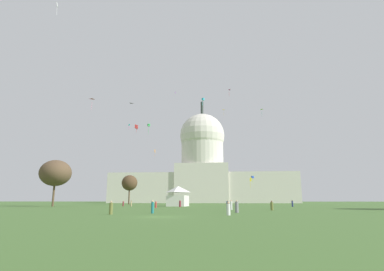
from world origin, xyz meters
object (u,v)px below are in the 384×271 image
event_tent (178,196)px  tree_west_mid (130,183)px  person_white_back_left (228,209)px  person_tan_mid_right (131,204)px  capitol_building (202,171)px  person_white_edge_west (231,205)px  kite_green_mid (149,125)px  kite_pink_mid (92,100)px  person_olive_lawn_far_right (111,208)px  kite_lime_high (261,110)px  kite_yellow_low (251,180)px  person_denim_back_center (152,204)px  kite_black_high (131,105)px  tree_west_near (55,173)px  person_grey_edge_east (237,207)px  kite_red_mid (136,127)px  person_red_mid_left (228,204)px  person_teal_aisle_center (153,207)px  person_olive_deep_crowd (272,206)px  person_red_back_right (156,205)px  person_navy_front_center (292,204)px  kite_magenta_high (228,91)px  person_denim_near_tent (228,206)px  kite_violet_high (175,93)px  kite_white_high (57,6)px  kite_blue_low (253,177)px  person_maroon_front_left (180,204)px  kite_gold_high (223,111)px  kite_orange_mid (155,152)px

event_tent → tree_west_mid: (-26.02, 39.99, 5.98)m
person_white_back_left → person_tan_mid_right: bearing=-25.6°
capitol_building → person_white_edge_west: (13.93, -141.47, -19.03)m
kite_green_mid → kite_pink_mid: bearing=-57.7°
person_olive_lawn_far_right → kite_lime_high: 123.26m
kite_yellow_low → kite_pink_mid: bearing=28.4°
person_denim_back_center → kite_black_high: kite_black_high is taller
tree_west_near → kite_yellow_low: bearing=17.5°
person_denim_back_center → person_grey_edge_east: bearing=29.0°
tree_west_near → kite_yellow_low: (55.30, 17.40, -1.30)m
person_white_edge_west → kite_red_mid: bearing=5.5°
kite_red_mid → kite_lime_high: bearing=125.2°
person_red_mid_left → kite_lime_high: size_ratio=0.43×
person_teal_aisle_center → person_olive_deep_crowd: bearing=130.1°
event_tent → person_red_back_right: bearing=-90.9°
person_olive_lawn_far_right → kite_red_mid: bearing=-175.6°
person_olive_lawn_far_right → kite_black_high: 80.44m
person_navy_front_center → kite_yellow_low: kite_yellow_low is taller
kite_magenta_high → kite_red_mid: bearing=-55.3°
person_denim_near_tent → person_denim_back_center: bearing=79.5°
person_navy_front_center → person_red_mid_left: (-16.52, 5.55, -0.15)m
capitol_building → tree_west_near: capitol_building is taller
capitol_building → kite_pink_mid: capitol_building is taller
capitol_building → tree_west_mid: 75.58m
person_red_back_right → kite_yellow_low: kite_yellow_low is taller
kite_yellow_low → kite_green_mid: 48.56m
person_navy_front_center → kite_violet_high: kite_violet_high is taller
tree_west_near → person_tan_mid_right: size_ratio=8.24×
kite_black_high → kite_magenta_high: 44.55m
person_denim_near_tent → kite_lime_high: bearing=32.0°
tree_west_near → kite_white_high: (0.60, -8.07, 46.71)m
kite_black_high → person_navy_front_center: bearing=116.6°
tree_west_near → kite_blue_low: size_ratio=4.94×
person_navy_front_center → kite_pink_mid: 66.10m
kite_pink_mid → kite_black_high: bearing=40.2°
capitol_building → kite_blue_low: (25.26, -62.77, -8.50)m
person_maroon_front_left → kite_magenta_high: 70.85m
tree_west_mid → kite_blue_low: 51.87m
person_red_back_right → kite_red_mid: 40.69m
kite_gold_high → event_tent: bearing=40.1°
person_denim_back_center → kite_yellow_low: kite_yellow_low is taller
person_maroon_front_left → kite_orange_mid: 82.85m
event_tent → person_denim_back_center: (-5.19, -9.15, -1.96)m
person_navy_front_center → person_olive_lawn_far_right: (-31.17, -47.70, -0.08)m
person_denim_near_tent → kite_yellow_low: 48.01m
kite_red_mid → event_tent: bearing=45.6°
kite_pink_mid → kite_white_high: (-5.82, -14.25, 23.47)m
person_white_edge_west → person_tan_mid_right: (-26.71, 29.51, -0.03)m
person_olive_deep_crowd → kite_lime_high: (11.11, 92.88, 43.48)m
kite_lime_high → kite_yellow_low: kite_lime_high is taller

